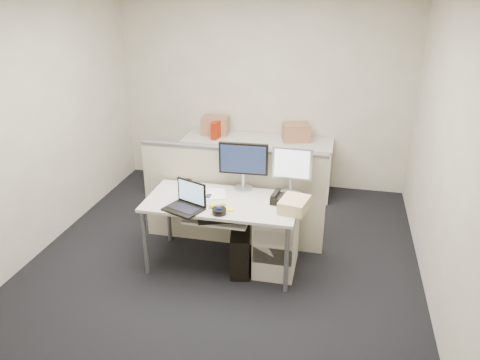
% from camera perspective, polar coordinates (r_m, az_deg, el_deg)
% --- Properties ---
extents(floor, '(4.00, 4.50, 0.01)m').
position_cam_1_polar(floor, '(4.98, -2.12, -10.16)').
color(floor, black).
rests_on(floor, ground).
extents(wall_back, '(4.00, 0.02, 2.70)m').
position_cam_1_polar(wall_back, '(6.50, 2.79, 10.93)').
color(wall_back, '#B4AE98').
rests_on(wall_back, ground).
extents(wall_front, '(4.00, 0.02, 2.70)m').
position_cam_1_polar(wall_front, '(2.49, -16.02, -11.57)').
color(wall_front, '#B4AE98').
rests_on(wall_front, ground).
extents(wall_left, '(0.02, 4.50, 2.70)m').
position_cam_1_polar(wall_left, '(5.25, -24.13, 5.90)').
color(wall_left, '#B4AE98').
rests_on(wall_left, ground).
extents(wall_right, '(0.02, 4.50, 2.70)m').
position_cam_1_polar(wall_right, '(4.34, 24.10, 2.57)').
color(wall_right, '#B4AE98').
rests_on(wall_right, ground).
extents(desk, '(1.50, 0.75, 0.73)m').
position_cam_1_polar(desk, '(4.64, -2.24, -3.25)').
color(desk, silver).
rests_on(desk, floor).
extents(keyboard_tray, '(0.62, 0.32, 0.02)m').
position_cam_1_polar(keyboard_tray, '(4.51, -2.81, -4.75)').
color(keyboard_tray, silver).
rests_on(keyboard_tray, desk).
extents(drawer_pedestal, '(0.40, 0.55, 0.65)m').
position_cam_1_polar(drawer_pedestal, '(4.75, 4.46, -7.29)').
color(drawer_pedestal, beige).
rests_on(drawer_pedestal, floor).
extents(cubicle_partition, '(2.00, 0.06, 1.10)m').
position_cam_1_polar(cubicle_partition, '(5.08, -0.95, -2.22)').
color(cubicle_partition, '#B7B496').
rests_on(cubicle_partition, floor).
extents(back_counter, '(2.00, 0.60, 0.72)m').
position_cam_1_polar(back_counter, '(6.49, 2.13, 1.77)').
color(back_counter, beige).
rests_on(back_counter, floor).
extents(monitor_main, '(0.51, 0.21, 0.50)m').
position_cam_1_polar(monitor_main, '(4.76, 0.42, 1.66)').
color(monitor_main, black).
rests_on(monitor_main, desk).
extents(monitor_small, '(0.40, 0.21, 0.49)m').
position_cam_1_polar(monitor_small, '(4.70, 6.33, 1.08)').
color(monitor_small, '#B7B7BC').
rests_on(monitor_small, desk).
extents(laptop, '(0.42, 0.37, 0.26)m').
position_cam_1_polar(laptop, '(4.40, -6.99, -2.17)').
color(laptop, black).
rests_on(laptop, desk).
extents(trackball, '(0.16, 0.16, 0.05)m').
position_cam_1_polar(trackball, '(4.35, -2.56, -3.84)').
color(trackball, black).
rests_on(trackball, desk).
extents(desk_phone, '(0.25, 0.21, 0.07)m').
position_cam_1_polar(desk_phone, '(4.57, 5.31, -2.40)').
color(desk_phone, black).
rests_on(desk_phone, desk).
extents(paper_stack, '(0.27, 0.31, 0.01)m').
position_cam_1_polar(paper_stack, '(4.74, -3.09, -1.72)').
color(paper_stack, white).
rests_on(paper_stack, desk).
extents(sticky_pad, '(0.09, 0.09, 0.01)m').
position_cam_1_polar(sticky_pad, '(4.42, -1.15, -3.61)').
color(sticky_pad, yellow).
rests_on(sticky_pad, desk).
extents(travel_mug, '(0.09, 0.09, 0.17)m').
position_cam_1_polar(travel_mug, '(4.69, -6.35, -1.07)').
color(travel_mug, black).
rests_on(travel_mug, desk).
extents(banana, '(0.18, 0.13, 0.04)m').
position_cam_1_polar(banana, '(4.47, -2.74, -3.10)').
color(banana, gold).
rests_on(banana, desk).
extents(cellphone, '(0.05, 0.10, 0.01)m').
position_cam_1_polar(cellphone, '(4.69, -3.87, -2.01)').
color(cellphone, black).
rests_on(cellphone, desk).
extents(manila_folders, '(0.30, 0.35, 0.12)m').
position_cam_1_polar(manila_folders, '(4.43, 6.63, -2.99)').
color(manila_folders, '#DBC386').
rests_on(manila_folders, desk).
extents(keyboard, '(0.46, 0.29, 0.02)m').
position_cam_1_polar(keyboard, '(4.45, -2.33, -4.79)').
color(keyboard, black).
rests_on(keyboard, keyboard_tray).
extents(pc_tower_desk, '(0.27, 0.49, 0.44)m').
position_cam_1_polar(pc_tower_desk, '(4.77, 0.04, -8.54)').
color(pc_tower_desk, black).
rests_on(pc_tower_desk, floor).
extents(pc_tower_spare_dark, '(0.21, 0.44, 0.40)m').
position_cam_1_polar(pc_tower_spare_dark, '(7.02, -9.45, 1.76)').
color(pc_tower_spare_dark, black).
rests_on(pc_tower_spare_dark, floor).
extents(pc_tower_spare_silver, '(0.23, 0.45, 0.40)m').
position_cam_1_polar(pc_tower_spare_silver, '(6.63, -9.50, 0.42)').
color(pc_tower_spare_silver, '#B7B7BC').
rests_on(pc_tower_spare_silver, floor).
extents(cardboard_box_left, '(0.37, 0.29, 0.27)m').
position_cam_1_polar(cardboard_box_left, '(6.57, -3.01, 6.59)').
color(cardboard_box_left, '#966446').
rests_on(cardboard_box_left, back_counter).
extents(cardboard_box_right, '(0.41, 0.35, 0.25)m').
position_cam_1_polar(cardboard_box_right, '(6.33, 6.85, 5.73)').
color(cardboard_box_right, '#966446').
rests_on(cardboard_box_right, back_counter).
extents(red_binder, '(0.12, 0.28, 0.25)m').
position_cam_1_polar(red_binder, '(6.41, -2.76, 6.09)').
color(red_binder, '#971E06').
rests_on(red_binder, back_counter).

